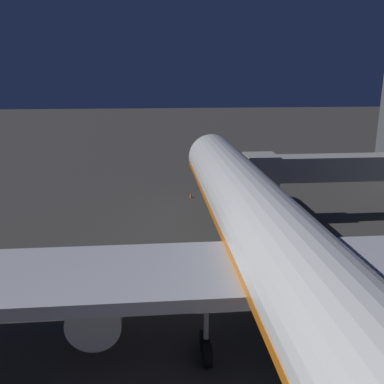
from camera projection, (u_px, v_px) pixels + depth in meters
The scene contains 5 objects.
ground_plane at pixel (241, 267), 34.09m from camera, with size 320.00×320.00×0.00m, color #383533.
airliner_at_gate at pixel (277, 250), 23.97m from camera, with size 57.61×59.59×18.28m.
jet_bridge at pixel (349, 167), 44.32m from camera, with size 25.61×3.40×7.01m.
traffic_cone_nose_port at pixel (226, 194), 53.47m from camera, with size 0.36×0.36×0.55m, color orange.
traffic_cone_nose_starboard at pixel (191, 195), 53.07m from camera, with size 0.36×0.36×0.55m, color orange.
Camera 1 is at (6.80, 30.71, 14.96)m, focal length 39.92 mm.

